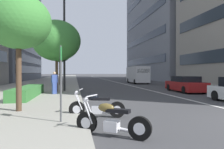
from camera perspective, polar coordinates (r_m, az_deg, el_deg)
name	(u,v)px	position (r m, az deg, el deg)	size (l,w,h in m)	color
sidewalk_right_plaza	(49,82)	(35.63, -16.53, -2.05)	(160.00, 9.15, 0.15)	gray
lane_centre_stripe	(112,81)	(40.98, 0.01, -1.78)	(110.00, 0.16, 0.01)	silver
motorcycle_far_end_row	(111,121)	(5.86, -0.27, -12.34)	(1.31, 1.86, 1.08)	black
motorcycle_mid_row	(96,107)	(8.26, -4.21, -8.53)	(0.74, 2.12, 1.08)	black
car_mid_block_traffic	(185,84)	(19.82, 18.92, -2.52)	(4.75, 2.04, 1.37)	maroon
delivery_van_ahead	(137,74)	(33.20, 6.79, 0.03)	(6.13, 2.21, 2.57)	silver
parking_sign_by_curb	(61,76)	(6.94, -13.42, -0.37)	(0.32, 0.06, 2.41)	#47494C
street_lamp_with_banners	(69,32)	(18.76, -11.40, 10.97)	(1.26, 2.62, 8.16)	#232326
clipped_hedge_bed	(28,92)	(14.90, -21.45, -4.24)	(6.18, 1.10, 0.64)	#337033
street_tree_near_plaza_corner	(18,22)	(9.66, -23.62, 12.65)	(2.60, 2.60, 4.72)	#473323
street_tree_far_plaza	(57,41)	(17.97, -14.53, 8.68)	(3.85, 3.85, 5.74)	#473323
street_tree_by_lamp_post	(60,53)	(27.40, -13.65, 5.51)	(2.63, 2.63, 5.06)	#473323
pedestrian_on_plaza	(54,83)	(16.05, -15.07, -2.12)	(0.39, 0.47, 1.61)	#33478C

